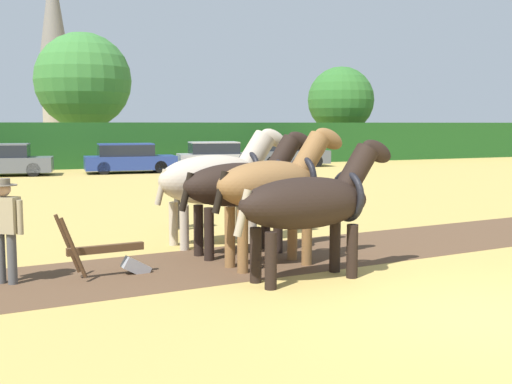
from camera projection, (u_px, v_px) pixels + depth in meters
ground_plane at (486, 316)px, 8.13m from camera, size 240.00×240.00×0.00m
hedgerow at (90, 145)px, 35.07m from camera, size 73.25×1.74×2.47m
tree_center_left at (83, 81)px, 39.46m from camera, size 5.89×5.89×7.99m
tree_center at (341, 100)px, 45.87m from camera, size 4.74×4.74×6.46m
church_spire at (54, 46)px, 72.75m from camera, size 3.29×3.29×21.34m
draft_horse_lead_left at (312, 202)px, 9.90m from camera, size 2.95×1.02×2.25m
draft_horse_lead_right at (275, 185)px, 10.87m from camera, size 2.62×1.01×2.43m
draft_horse_trail_left at (244, 184)px, 11.86m from camera, size 2.87×1.02×2.35m
draft_horse_trail_right at (218, 179)px, 12.84m from camera, size 2.97×1.22×2.40m
plow at (113, 257)px, 10.22m from camera, size 1.50×0.49×1.13m
farmer_at_plow at (5, 224)px, 9.65m from camera, size 0.50×0.45×1.61m
farmer_beside_team at (181, 192)px, 14.64m from camera, size 0.44×0.51×1.53m
parked_car_center_left at (4, 160)px, 29.69m from camera, size 4.42×2.53×1.49m
parked_car_center at (129, 159)px, 31.48m from camera, size 4.54×2.21×1.45m
parked_car_center_right at (217, 156)px, 33.39m from camera, size 4.36×2.49×1.47m
parked_car_right at (288, 153)px, 35.95m from camera, size 4.49×2.07×1.58m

